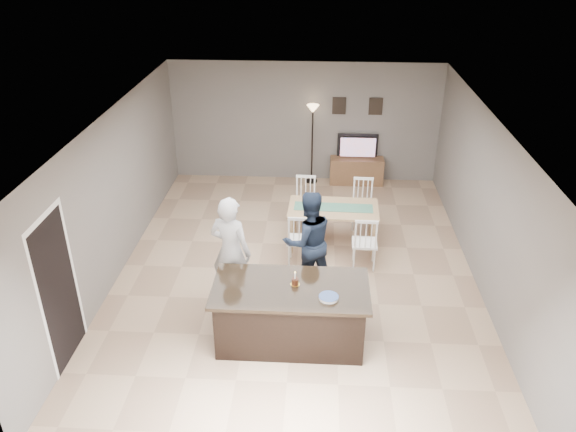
# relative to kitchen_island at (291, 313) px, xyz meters

# --- Properties ---
(floor) EXTENTS (8.00, 8.00, 0.00)m
(floor) POSITION_rel_kitchen_island_xyz_m (0.00, 1.80, -0.45)
(floor) COLOR tan
(floor) RESTS_ON ground
(room_shell) EXTENTS (8.00, 8.00, 8.00)m
(room_shell) POSITION_rel_kitchen_island_xyz_m (0.00, 1.80, 1.22)
(room_shell) COLOR slate
(room_shell) RESTS_ON floor
(kitchen_island) EXTENTS (2.15, 1.10, 0.90)m
(kitchen_island) POSITION_rel_kitchen_island_xyz_m (0.00, 0.00, 0.00)
(kitchen_island) COLOR black
(kitchen_island) RESTS_ON floor
(tv_console) EXTENTS (1.20, 0.40, 0.60)m
(tv_console) POSITION_rel_kitchen_island_xyz_m (1.20, 5.57, -0.15)
(tv_console) COLOR brown
(tv_console) RESTS_ON floor
(television) EXTENTS (0.91, 0.12, 0.53)m
(television) POSITION_rel_kitchen_island_xyz_m (1.20, 5.64, 0.41)
(television) COLOR black
(television) RESTS_ON tv_console
(tv_screen_glow) EXTENTS (0.78, 0.00, 0.78)m
(tv_screen_glow) POSITION_rel_kitchen_island_xyz_m (1.20, 5.56, 0.42)
(tv_screen_glow) COLOR #E95A19
(tv_screen_glow) RESTS_ON tv_console
(picture_frames) EXTENTS (1.10, 0.02, 0.38)m
(picture_frames) POSITION_rel_kitchen_island_xyz_m (1.15, 5.78, 1.30)
(picture_frames) COLOR black
(picture_frames) RESTS_ON room_shell
(doorway) EXTENTS (0.00, 2.10, 2.65)m
(doorway) POSITION_rel_kitchen_island_xyz_m (-2.99, -0.50, 0.80)
(doorway) COLOR black
(doorway) RESTS_ON floor
(woman) EXTENTS (0.77, 0.63, 1.81)m
(woman) POSITION_rel_kitchen_island_xyz_m (-0.95, 0.86, 0.45)
(woman) COLOR #AFB0B4
(woman) RESTS_ON floor
(man) EXTENTS (1.00, 0.89, 1.70)m
(man) POSITION_rel_kitchen_island_xyz_m (0.21, 1.34, 0.40)
(man) COLOR #172134
(man) RESTS_ON floor
(birthday_cake) EXTENTS (0.13, 0.13, 0.21)m
(birthday_cake) POSITION_rel_kitchen_island_xyz_m (0.06, 0.07, 0.49)
(birthday_cake) COLOR gold
(birthday_cake) RESTS_ON kitchen_island
(plate_stack) EXTENTS (0.26, 0.26, 0.04)m
(plate_stack) POSITION_rel_kitchen_island_xyz_m (0.52, -0.24, 0.47)
(plate_stack) COLOR white
(plate_stack) RESTS_ON kitchen_island
(dining_table) EXTENTS (1.64, 1.86, 0.98)m
(dining_table) POSITION_rel_kitchen_island_xyz_m (0.62, 2.75, 0.17)
(dining_table) COLOR #A6825A
(dining_table) RESTS_ON floor
(floor_lamp) EXTENTS (0.27, 0.27, 1.81)m
(floor_lamp) POSITION_rel_kitchen_island_xyz_m (0.18, 5.59, 0.95)
(floor_lamp) COLOR black
(floor_lamp) RESTS_ON floor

